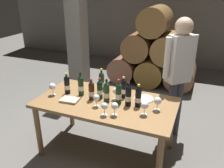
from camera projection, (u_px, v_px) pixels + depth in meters
ground_plane at (106, 151)px, 3.14m from camera, size 14.00×14.00×0.00m
cellar_back_wall at (169, 12)px, 6.16m from camera, size 10.00×0.24×2.80m
barrel_stack at (153, 55)px, 5.09m from camera, size 1.86×0.90×1.69m
stone_pillar at (77, 29)px, 4.44m from camera, size 0.32×0.32×2.60m
dining_table at (106, 108)px, 2.88m from camera, size 1.70×0.90×0.76m
wine_bottle_0 at (81, 86)px, 2.95m from camera, size 0.07×0.07×0.31m
wine_bottle_1 at (123, 88)px, 2.90m from camera, size 0.07×0.07×0.28m
wine_bottle_2 at (128, 96)px, 2.69m from camera, size 0.07×0.07×0.30m
wine_bottle_3 at (102, 82)px, 3.06m from camera, size 0.07×0.07×0.32m
wine_bottle_4 at (107, 92)px, 2.78m from camera, size 0.07×0.07×0.30m
wine_bottle_5 at (118, 94)px, 2.73m from camera, size 0.07×0.07×0.31m
wine_bottle_6 at (67, 85)px, 3.00m from camera, size 0.07×0.07×0.29m
wine_bottle_7 at (92, 91)px, 2.84m from camera, size 0.07×0.07×0.27m
wine_bottle_8 at (138, 97)px, 2.68m from camera, size 0.07×0.07×0.28m
wine_bottle_9 at (100, 89)px, 2.88m from camera, size 0.07×0.07×0.27m
wine_glass_0 at (116, 91)px, 2.84m from camera, size 0.09×0.09×0.16m
wine_glass_1 at (145, 106)px, 2.51m from camera, size 0.09×0.09×0.16m
wine_glass_2 at (105, 106)px, 2.50m from camera, size 0.08×0.08×0.15m
wine_glass_3 at (96, 98)px, 2.68m from camera, size 0.08×0.08×0.15m
wine_glass_4 at (115, 106)px, 2.50m from camera, size 0.08×0.08×0.15m
wine_glass_5 at (158, 101)px, 2.60m from camera, size 0.09×0.09×0.16m
wine_glass_6 at (52, 87)px, 2.96m from camera, size 0.09×0.09×0.16m
tasting_notebook at (70, 100)px, 2.84m from camera, size 0.23×0.18×0.03m
serving_plate at (144, 99)px, 2.89m from camera, size 0.24×0.24×0.01m
sommelier_presenting at (179, 68)px, 3.11m from camera, size 0.37×0.37×1.72m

